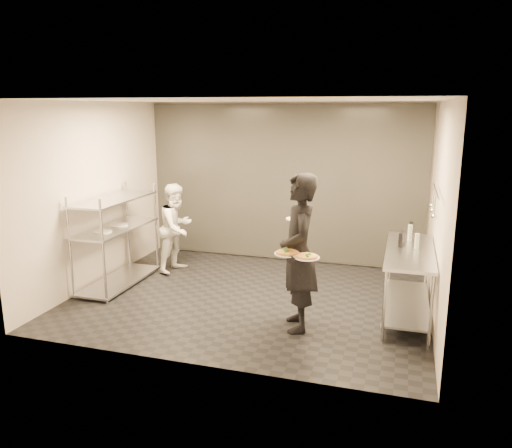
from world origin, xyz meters
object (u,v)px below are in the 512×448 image
(bottle_green, at_px, (410,233))
(pass_rack, at_px, (116,236))
(prep_counter, at_px, (409,271))
(chef, at_px, (177,228))
(bottle_clear, at_px, (417,241))
(pos_monitor, at_px, (401,238))
(bottle_dark, at_px, (411,228))
(pizza_plate_far, at_px, (307,257))
(waiter, at_px, (299,253))
(pizza_plate_near, at_px, (287,253))
(salad_plate, at_px, (297,217))

(bottle_green, bearing_deg, pass_rack, -173.86)
(prep_counter, relative_size, chef, 1.21)
(prep_counter, relative_size, bottle_clear, 9.19)
(prep_counter, relative_size, pos_monitor, 7.22)
(pass_rack, distance_m, bottle_green, 4.35)
(pos_monitor, distance_m, bottle_dark, 0.62)
(pizza_plate_far, bearing_deg, waiter, 119.95)
(prep_counter, bearing_deg, bottle_dark, 89.71)
(waiter, relative_size, pizza_plate_near, 6.40)
(pizza_plate_far, xyz_separation_m, pos_monitor, (1.03, 1.23, -0.01))
(salad_plate, bearing_deg, bottle_green, 34.68)
(pass_rack, xyz_separation_m, pizza_plate_near, (2.94, -1.00, 0.27))
(pass_rack, xyz_separation_m, bottle_clear, (4.41, 0.08, 0.25))
(prep_counter, xyz_separation_m, pizza_plate_near, (-1.39, -1.01, 0.41))
(chef, distance_m, bottle_green, 3.75)
(prep_counter, height_order, bottle_green, bottle_green)
(waiter, relative_size, pizza_plate_far, 6.62)
(salad_plate, distance_m, bottle_green, 1.72)
(pass_rack, height_order, pizza_plate_near, pass_rack)
(waiter, xyz_separation_m, bottle_dark, (1.31, 1.57, 0.04))
(pass_rack, bearing_deg, salad_plate, -9.54)
(pizza_plate_far, height_order, pos_monitor, pos_monitor)
(pizza_plate_far, height_order, salad_plate, salad_plate)
(salad_plate, bearing_deg, pos_monitor, 28.24)
(pizza_plate_near, xyz_separation_m, pos_monitor, (1.27, 1.19, -0.03))
(prep_counter, distance_m, pizza_plate_far, 1.60)
(chef, distance_m, bottle_clear, 3.90)
(salad_plate, bearing_deg, waiter, -72.08)
(chef, xyz_separation_m, bottle_dark, (3.73, -0.07, 0.27))
(prep_counter, xyz_separation_m, bottle_dark, (0.00, 0.80, 0.39))
(salad_plate, distance_m, bottle_clear, 1.62)
(pizza_plate_far, distance_m, bottle_dark, 2.17)
(chef, bearing_deg, pos_monitor, -88.50)
(chef, bearing_deg, salad_plate, -108.12)
(pass_rack, height_order, bottle_green, pass_rack)
(chef, bearing_deg, prep_counter, -90.94)
(pass_rack, xyz_separation_m, chef, (0.60, 0.87, -0.03))
(prep_counter, xyz_separation_m, pos_monitor, (-0.12, 0.19, 0.38))
(waiter, height_order, bottle_green, waiter)
(pizza_plate_near, distance_m, bottle_clear, 1.83)
(prep_counter, bearing_deg, bottle_clear, 46.09)
(prep_counter, relative_size, bottle_dark, 9.29)
(waiter, xyz_separation_m, pizza_plate_near, (-0.09, -0.24, 0.06))
(chef, distance_m, salad_plate, 2.77)
(bottle_dark, bearing_deg, pizza_plate_far, -122.18)
(pass_rack, distance_m, pizza_plate_far, 3.35)
(waiter, relative_size, chef, 1.32)
(chef, relative_size, pos_monitor, 5.96)
(bottle_green, bearing_deg, bottle_clear, -77.20)
(pizza_plate_far, bearing_deg, bottle_green, 52.71)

